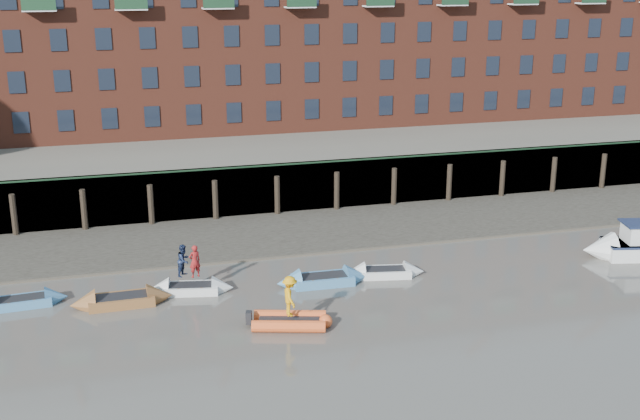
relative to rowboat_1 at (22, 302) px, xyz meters
name	(u,v)px	position (x,y,z in m)	size (l,w,h in m)	color
ground	(347,379)	(12.83, -10.76, -0.22)	(220.00, 220.00, 0.00)	#59544D
foreshore	(258,236)	(12.83, 7.24, -0.22)	(110.00, 8.00, 0.50)	#3D382F
mud_band	(270,254)	(12.83, 3.84, -0.22)	(110.00, 1.60, 0.10)	#4C4336
river_wall	(245,191)	(12.83, 11.62, 1.38)	(110.00, 1.23, 3.30)	#2D2A26
bank_terrace	(215,147)	(12.83, 25.24, 1.38)	(110.00, 28.00, 3.20)	#5E594D
apartment_terrace	(207,2)	(12.83, 26.23, 12.61)	(80.60, 15.56, 20.98)	brown
rowboat_1	(22,302)	(0.00, 0.00, 0.00)	(4.27, 1.52, 1.22)	teal
rowboat_2	(122,300)	(4.58, -1.15, 0.03)	(4.77, 1.44, 1.38)	brown
rowboat_3	(191,289)	(7.94, -0.48, 0.00)	(4.34, 1.98, 1.21)	silver
rowboat_4	(323,280)	(14.52, -1.16, 0.03)	(4.80, 1.53, 1.38)	teal
rowboat_5	(384,272)	(17.91, -0.95, 0.00)	(4.31, 1.94, 1.21)	silver
rib_tender	(293,321)	(11.88, -5.60, 0.05)	(3.67, 2.52, 0.62)	#E55825
motor_launch	(631,246)	(32.06, -1.83, 0.44)	(6.48, 3.34, 2.55)	silver
person_rower_a	(195,261)	(8.18, -0.50, 1.43)	(0.60, 0.39, 1.65)	maroon
person_rower_b	(184,260)	(7.68, -0.19, 1.41)	(0.79, 0.61, 1.62)	#19233F
person_rib_crew	(290,296)	(11.77, -5.62, 1.28)	(1.19, 0.68, 1.84)	orange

